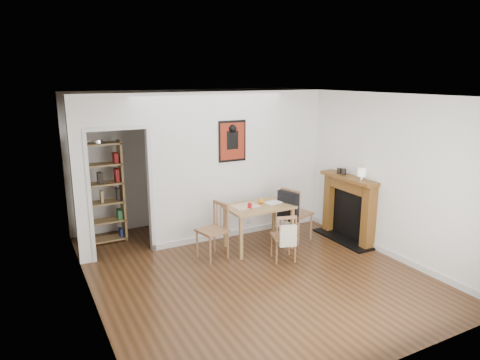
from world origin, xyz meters
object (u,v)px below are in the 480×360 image
chair_left (212,231)px  ceramic_jar_a (344,171)px  chair_right (296,213)px  ceramic_jar_b (339,171)px  dining_table (259,211)px  chair_front (284,236)px  red_glass (250,206)px  mantel_lamp (362,173)px  bookshelf (101,194)px  fireplace (349,206)px  notebook (273,202)px  orange_fruit (261,201)px

chair_left → ceramic_jar_a: 2.57m
chair_right → ceramic_jar_b: size_ratio=9.87×
chair_left → ceramic_jar_a: size_ratio=8.25×
dining_table → chair_left: (-0.87, -0.03, -0.20)m
chair_front → red_glass: bearing=117.6°
chair_front → mantel_lamp: mantel_lamp is taller
bookshelf → ceramic_jar_b: bookshelf is taller
dining_table → ceramic_jar_a: 1.69m
dining_table → fireplace: (1.61, -0.41, -0.04)m
fireplace → mantel_lamp: bearing=-103.5°
bookshelf → mantel_lamp: (3.80, -2.25, 0.41)m
mantel_lamp → ceramic_jar_b: size_ratio=2.11×
notebook → chair_left: bearing=-177.5°
fireplace → notebook: size_ratio=4.65×
mantel_lamp → orange_fruit: bearing=150.2°
dining_table → notebook: 0.31m
chair_right → bookshelf: size_ratio=0.55×
chair_right → red_glass: (-0.94, -0.03, 0.28)m
orange_fruit → dining_table: bearing=-140.9°
ceramic_jar_a → ceramic_jar_b: bearing=97.8°
notebook → ceramic_jar_a: size_ratio=2.45×
orange_fruit → mantel_lamp: (1.44, -0.82, 0.50)m
chair_right → fireplace: bearing=-23.3°
chair_front → fireplace: bearing=8.2°
chair_front → red_glass: 0.75m
fireplace → mantel_lamp: size_ratio=5.98×
red_glass → notebook: red_glass is taller
chair_front → fireplace: fireplace is taller
mantel_lamp → notebook: bearing=148.3°
mantel_lamp → ceramic_jar_b: mantel_lamp is taller
fireplace → notebook: (-1.32, 0.42, 0.14)m
red_glass → orange_fruit: (0.30, 0.13, -0.00)m
ceramic_jar_a → mantel_lamp: bearing=-95.6°
ceramic_jar_b → orange_fruit: bearing=171.1°
chair_right → ceramic_jar_b: bearing=-8.4°
chair_front → ceramic_jar_b: (1.47, 0.47, 0.82)m
bookshelf → ceramic_jar_a: bookshelf is taller
chair_front → orange_fruit: bearing=90.0°
chair_left → ceramic_jar_a: ceramic_jar_a is taller
red_glass → chair_right: bearing=1.6°
chair_left → ceramic_jar_b: bearing=-2.8°
fireplace → orange_fruit: size_ratio=14.36×
chair_right → mantel_lamp: (0.79, -0.72, 0.78)m
dining_table → red_glass: bearing=-164.3°
bookshelf → mantel_lamp: bookshelf is taller
ceramic_jar_b → dining_table: bearing=174.4°
fireplace → notebook: 1.39m
orange_fruit → chair_front: bearing=-90.0°
red_glass → chair_left: bearing=178.0°
ceramic_jar_a → notebook: bearing=168.1°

